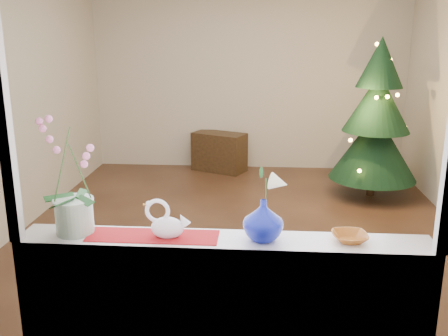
# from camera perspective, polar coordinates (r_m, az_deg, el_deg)

# --- Properties ---
(ground) EXTENTS (5.00, 5.00, 0.00)m
(ground) POSITION_cam_1_polar(r_m,az_deg,el_deg) (5.20, 1.93, -7.02)
(ground) COLOR #341F15
(ground) RESTS_ON ground
(wall_back) EXTENTS (4.50, 0.10, 2.70)m
(wall_back) POSITION_cam_1_polar(r_m,az_deg,el_deg) (7.34, 2.85, 10.40)
(wall_back) COLOR beige
(wall_back) RESTS_ON ground
(wall_front) EXTENTS (4.50, 0.10, 2.70)m
(wall_front) POSITION_cam_1_polar(r_m,az_deg,el_deg) (2.40, -0.25, 0.16)
(wall_front) COLOR beige
(wall_front) RESTS_ON ground
(wall_left) EXTENTS (0.10, 5.00, 2.70)m
(wall_left) POSITION_cam_1_polar(r_m,az_deg,el_deg) (5.43, -22.63, 7.52)
(wall_left) COLOR beige
(wall_left) RESTS_ON ground
(window_apron) EXTENTS (2.20, 0.08, 0.88)m
(window_apron) POSITION_cam_1_polar(r_m,az_deg,el_deg) (2.81, -0.16, -17.80)
(window_apron) COLOR white
(window_apron) RESTS_ON ground
(windowsill) EXTENTS (2.20, 0.26, 0.04)m
(windowsill) POSITION_cam_1_polar(r_m,az_deg,el_deg) (2.67, -0.02, -8.45)
(windowsill) COLOR white
(windowsill) RESTS_ON window_apron
(window_frame) EXTENTS (2.22, 0.06, 1.60)m
(window_frame) POSITION_cam_1_polar(r_m,az_deg,el_deg) (2.36, -0.20, 8.57)
(window_frame) COLOR white
(window_frame) RESTS_ON windowsill
(runner) EXTENTS (0.70, 0.20, 0.01)m
(runner) POSITION_cam_1_polar(r_m,az_deg,el_deg) (2.72, -8.11, -7.69)
(runner) COLOR maroon
(runner) RESTS_ON windowsill
(orchid_pot) EXTENTS (0.27, 0.27, 0.64)m
(orchid_pot) POSITION_cam_1_polar(r_m,az_deg,el_deg) (2.75, -17.08, -0.92)
(orchid_pot) COLOR white
(orchid_pot) RESTS_ON windowsill
(swan) EXTENTS (0.25, 0.15, 0.20)m
(swan) POSITION_cam_1_polar(r_m,az_deg,el_deg) (2.66, -6.52, -5.89)
(swan) COLOR white
(swan) RESTS_ON windowsill
(blue_vase) EXTENTS (0.31, 0.31, 0.25)m
(blue_vase) POSITION_cam_1_polar(r_m,az_deg,el_deg) (2.61, 4.51, -5.61)
(blue_vase) COLOR navy
(blue_vase) RESTS_ON windowsill
(lily) EXTENTS (0.14, 0.08, 0.19)m
(lily) POSITION_cam_1_polar(r_m,az_deg,el_deg) (2.54, 4.62, -0.93)
(lily) COLOR silver
(lily) RESTS_ON blue_vase
(paperweight) EXTENTS (0.08, 0.08, 0.06)m
(paperweight) POSITION_cam_1_polar(r_m,az_deg,el_deg) (2.62, 4.11, -7.83)
(paperweight) COLOR silver
(paperweight) RESTS_ON windowsill
(amber_dish) EXTENTS (0.17, 0.17, 0.04)m
(amber_dish) POSITION_cam_1_polar(r_m,az_deg,el_deg) (2.70, 14.16, -7.75)
(amber_dish) COLOR #8F4B17
(amber_dish) RESTS_ON windowsill
(xmas_tree) EXTENTS (1.34, 1.34, 1.93)m
(xmas_tree) POSITION_cam_1_polar(r_m,az_deg,el_deg) (6.30, 17.00, 5.40)
(xmas_tree) COLOR black
(xmas_tree) RESTS_ON ground
(side_table) EXTENTS (0.84, 0.65, 0.56)m
(side_table) POSITION_cam_1_polar(r_m,az_deg,el_deg) (7.29, -0.54, 1.86)
(side_table) COLOR black
(side_table) RESTS_ON ground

